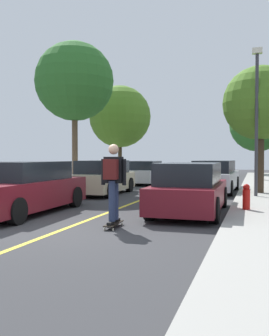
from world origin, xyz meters
TOP-DOWN VIEW (x-y plane):
  - ground at (0.00, 0.00)m, footprint 80.00×80.00m
  - center_line at (0.00, 4.00)m, footprint 0.12×39.20m
  - parked_car_left_nearest at (-2.24, 1.55)m, footprint 2.12×4.64m
  - parked_car_left_near at (-2.24, 7.18)m, footprint 2.03×4.25m
  - parked_car_left_far at (-2.24, 13.27)m, footprint 2.09×4.12m
  - parked_car_right_nearest at (2.24, 2.97)m, footprint 1.85×4.37m
  - parked_car_right_near at (2.24, 9.54)m, footprint 1.95×4.53m
  - street_tree_left_nearest at (-4.12, 8.39)m, footprint 3.67×3.67m
  - street_tree_left_near at (-4.12, 14.49)m, footprint 3.84×3.84m
  - street_tree_right_nearest at (4.12, 8.41)m, footprint 2.95×2.95m
  - street_tree_right_near at (4.12, 17.40)m, footprint 2.89×2.89m
  - street_tree_right_far at (4.12, 26.11)m, footprint 4.78×4.78m
  - fire_hydrant at (3.74, 3.23)m, footprint 0.20×0.20m
  - streetlamp at (3.99, 6.99)m, footprint 0.36×0.24m
  - skateboard at (0.97, 0.36)m, footprint 0.27×0.85m
  - skateboarder at (0.97, 0.32)m, footprint 0.58×0.70m

SIDE VIEW (x-z plane):
  - ground at x=0.00m, z-range 0.00..0.00m
  - center_line at x=0.00m, z-range 0.00..0.01m
  - skateboard at x=0.97m, z-range 0.04..0.14m
  - fire_hydrant at x=3.74m, z-range 0.14..0.84m
  - parked_car_left_far at x=-2.24m, z-range -0.02..1.32m
  - parked_car_right_nearest at x=2.24m, z-range -0.02..1.39m
  - parked_car_left_near at x=-2.24m, z-range -0.02..1.41m
  - parked_car_right_near at x=2.24m, z-range 0.00..1.41m
  - parked_car_left_nearest at x=-2.24m, z-range -0.02..1.43m
  - skateboarder at x=0.97m, z-range 0.23..1.99m
  - streetlamp at x=3.99m, z-range 0.54..5.93m
  - street_tree_right_nearest at x=4.12m, z-range 1.17..6.25m
  - street_tree_left_near at x=-4.12m, z-range 1.15..7.01m
  - street_tree_right_far at x=4.12m, z-range 1.08..7.75m
  - street_tree_right_near at x=4.12m, z-range 1.72..7.88m
  - street_tree_left_nearest at x=-4.12m, z-range 1.69..8.49m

